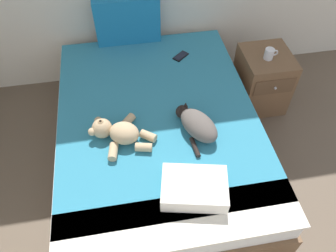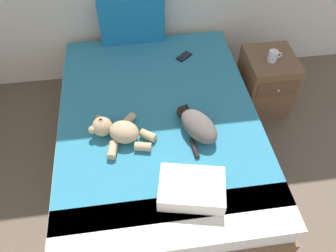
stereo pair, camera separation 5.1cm
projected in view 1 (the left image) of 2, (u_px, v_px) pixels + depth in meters
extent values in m
cube|color=brown|center=(158.00, 143.00, 2.79)|extent=(1.55, 2.08, 0.26)
cube|color=white|center=(158.00, 125.00, 2.61)|extent=(1.50, 2.02, 0.22)
cube|color=teal|center=(156.00, 108.00, 2.55)|extent=(1.49, 1.88, 0.02)
cube|color=silver|center=(180.00, 222.00, 1.95)|extent=(1.49, 0.33, 0.02)
cube|color=#1972AD|center=(128.00, 21.00, 2.95)|extent=(0.58, 0.11, 0.43)
ellipsoid|color=#59514C|center=(199.00, 125.00, 2.33)|extent=(0.32, 0.39, 0.15)
sphere|color=black|center=(182.00, 112.00, 2.45)|extent=(0.10, 0.10, 0.10)
cone|color=black|center=(180.00, 108.00, 2.40)|extent=(0.04, 0.04, 0.04)
cone|color=black|center=(186.00, 105.00, 2.42)|extent=(0.04, 0.04, 0.04)
cylinder|color=black|center=(195.00, 147.00, 2.28)|extent=(0.05, 0.16, 0.03)
ellipsoid|color=black|center=(194.00, 120.00, 2.43)|extent=(0.09, 0.11, 0.04)
ellipsoid|color=tan|center=(124.00, 133.00, 2.29)|extent=(0.26, 0.24, 0.14)
sphere|color=tan|center=(102.00, 128.00, 2.32)|extent=(0.14, 0.14, 0.14)
sphere|color=#9E7F58|center=(101.00, 124.00, 2.28)|extent=(0.06, 0.06, 0.06)
sphere|color=black|center=(100.00, 121.00, 2.26)|extent=(0.02, 0.02, 0.02)
sphere|color=tan|center=(92.00, 132.00, 2.29)|extent=(0.06, 0.06, 0.06)
sphere|color=tan|center=(98.00, 121.00, 2.35)|extent=(0.06, 0.06, 0.06)
cylinder|color=tan|center=(113.00, 152.00, 2.24)|extent=(0.08, 0.13, 0.06)
cylinder|color=tan|center=(144.00, 147.00, 2.26)|extent=(0.13, 0.09, 0.06)
cylinder|color=tan|center=(128.00, 121.00, 2.41)|extent=(0.13, 0.13, 0.06)
cylinder|color=tan|center=(148.00, 136.00, 2.32)|extent=(0.13, 0.12, 0.06)
cube|color=black|center=(181.00, 56.00, 2.96)|extent=(0.16, 0.15, 0.01)
cube|color=black|center=(181.00, 56.00, 2.95)|extent=(0.14, 0.13, 0.00)
cube|color=white|center=(194.00, 188.00, 2.03)|extent=(0.45, 0.36, 0.11)
cube|color=brown|center=(262.00, 80.00, 3.09)|extent=(0.42, 0.46, 0.56)
cube|color=brown|center=(275.00, 87.00, 2.85)|extent=(0.36, 0.01, 0.16)
sphere|color=#B2B2B7|center=(275.00, 88.00, 2.84)|extent=(0.02, 0.02, 0.02)
cylinder|color=silver|center=(269.00, 54.00, 2.82)|extent=(0.08, 0.08, 0.09)
torus|color=silver|center=(275.00, 53.00, 2.82)|extent=(0.06, 0.01, 0.06)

